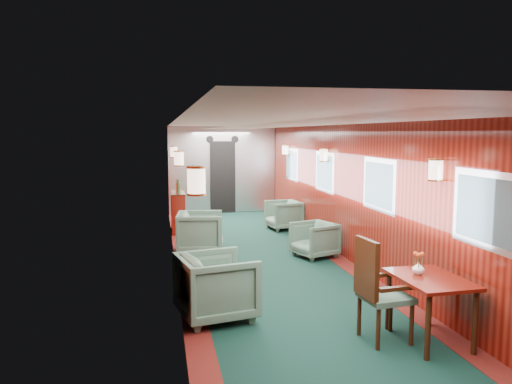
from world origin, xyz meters
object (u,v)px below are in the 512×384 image
at_px(credenza, 178,211).
at_px(dining_table, 430,288).
at_px(side_chair, 377,286).
at_px(armchair_left_near, 217,286).
at_px(armchair_right_near, 314,240).
at_px(armchair_right_far, 284,215).
at_px(armchair_left_far, 200,232).

bearing_deg(credenza, dining_table, -69.91).
bearing_deg(side_chair, armchair_left_near, 141.95).
relative_size(armchair_right_near, armchair_right_far, 0.95).
distance_m(dining_table, armchair_right_near, 3.77).
xyz_separation_m(armchair_left_near, armchair_left_far, (0.08, 3.38, -0.01)).
bearing_deg(armchair_left_near, side_chair, -133.84).
xyz_separation_m(dining_table, armchair_right_far, (0.01, 6.40, -0.26)).
height_order(credenza, armchair_left_far, credenza).
bearing_deg(dining_table, credenza, 108.19).
bearing_deg(dining_table, armchair_right_far, 88.04).
distance_m(side_chair, armchair_left_far, 4.64).
relative_size(side_chair, armchair_left_far, 1.33).
distance_m(side_chair, armchair_right_far, 6.33).
xyz_separation_m(armchair_left_near, armchair_right_far, (2.16, 5.31, -0.06)).
xyz_separation_m(credenza, armchair_right_far, (2.42, -0.19, -0.13)).
relative_size(dining_table, credenza, 0.81).
bearing_deg(side_chair, armchair_right_far, 78.68).
height_order(side_chair, armchair_right_far, side_chair).
distance_m(side_chair, credenza, 6.75).
bearing_deg(armchair_left_far, dining_table, -148.44).
height_order(armchair_left_far, armchair_right_far, armchair_left_far).
height_order(armchair_left_near, armchair_right_far, armchair_left_near).
xyz_separation_m(dining_table, credenza, (-2.41, 6.59, -0.13)).
bearing_deg(armchair_left_near, credenza, -9.30).
bearing_deg(side_chair, dining_table, -16.58).
distance_m(armchair_right_near, armchair_right_far, 2.64).
bearing_deg(armchair_right_near, credenza, -160.02).
distance_m(dining_table, side_chair, 0.57).
bearing_deg(armchair_right_near, dining_table, -18.07).
distance_m(credenza, armchair_right_far, 2.43).
bearing_deg(armchair_left_far, armchair_right_near, -103.24).
height_order(armchair_left_near, armchair_left_far, armchair_left_near).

